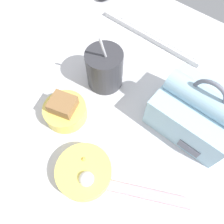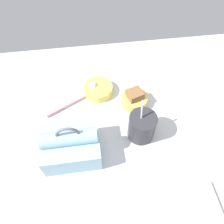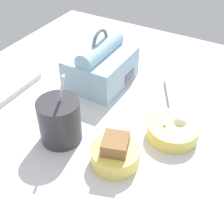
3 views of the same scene
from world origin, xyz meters
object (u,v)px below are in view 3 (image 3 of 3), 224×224
(bento_bowl_snacks, at_px, (173,130))
(soup_cup, at_px, (60,120))
(chopstick_case, at_px, (171,97))
(bento_bowl_sandwich, at_px, (115,154))
(lunch_bag, at_px, (101,66))

(bento_bowl_snacks, bearing_deg, soup_cup, 121.02)
(soup_cup, xyz_separation_m, chopstick_case, (0.30, -0.19, -0.05))
(chopstick_case, bearing_deg, bento_bowl_sandwich, 174.99)
(lunch_bag, relative_size, soup_cup, 1.06)
(soup_cup, height_order, bento_bowl_sandwich, soup_cup)
(soup_cup, xyz_separation_m, bento_bowl_sandwich, (-0.00, -0.16, -0.03))
(bento_bowl_sandwich, xyz_separation_m, chopstick_case, (0.31, -0.03, -0.02))
(lunch_bag, xyz_separation_m, chopstick_case, (0.02, -0.24, -0.05))
(soup_cup, bearing_deg, bento_bowl_snacks, -58.98)
(lunch_bag, bearing_deg, chopstick_case, -84.36)
(bento_bowl_sandwich, distance_m, chopstick_case, 0.31)
(lunch_bag, height_order, bento_bowl_sandwich, lunch_bag)
(bento_bowl_snacks, bearing_deg, chopstick_case, 21.81)
(bento_bowl_snacks, distance_m, chopstick_case, 0.16)
(bento_bowl_sandwich, bearing_deg, lunch_bag, 36.65)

